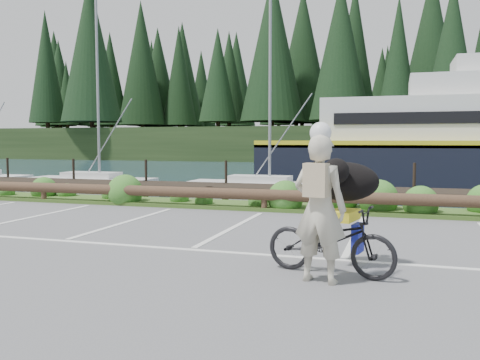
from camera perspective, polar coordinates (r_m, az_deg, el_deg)
name	(u,v)px	position (r m, az deg, el deg)	size (l,w,h in m)	color
ground	(199,245)	(9.24, -4.59, -7.33)	(72.00, 72.00, 0.00)	#555558
harbor_backdrop	(380,152)	(86.98, 15.45, 3.02)	(170.00, 160.00, 30.00)	#1C3343
vegetation_strip	(271,206)	(14.22, 3.45, -2.98)	(34.00, 1.60, 0.10)	#3D5B21
log_rail	(264,212)	(13.55, 2.73, -3.56)	(32.00, 0.30, 0.60)	#443021
bicycle	(330,240)	(7.27, 10.09, -6.66)	(0.65, 1.87, 0.98)	black
cyclist	(320,209)	(6.79, 8.94, -3.23)	(0.72, 0.47, 1.96)	#BDB6A0
dog	(344,181)	(7.73, 11.63, -0.16)	(1.01, 0.50, 0.59)	black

